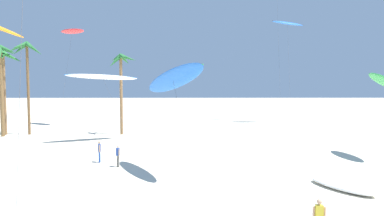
% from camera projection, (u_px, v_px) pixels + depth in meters
% --- Properties ---
extents(palm_tree_0, '(3.98, 3.84, 10.57)m').
position_uv_depth(palm_tree_0, '(1.00, 65.00, 41.87)').
color(palm_tree_0, brown).
rests_on(palm_tree_0, ground).
extents(palm_tree_1, '(4.32, 4.11, 10.00)m').
position_uv_depth(palm_tree_1, '(4.00, 65.00, 43.13)').
color(palm_tree_1, olive).
rests_on(palm_tree_1, ground).
extents(palm_tree_2, '(4.05, 4.40, 11.14)m').
position_uv_depth(palm_tree_2, '(26.00, 55.00, 43.29)').
color(palm_tree_2, brown).
rests_on(palm_tree_2, ground).
extents(palm_tree_3, '(3.52, 3.66, 9.71)m').
position_uv_depth(palm_tree_3, '(121.00, 69.00, 43.60)').
color(palm_tree_3, olive).
rests_on(palm_tree_3, ground).
extents(flying_kite_1, '(1.33, 12.18, 7.45)m').
position_uv_depth(flying_kite_1, '(384.00, 81.00, 29.85)').
color(flying_kite_1, green).
rests_on(flying_kite_1, ground).
extents(flying_kite_2, '(7.44, 4.67, 7.37)m').
position_uv_depth(flying_kite_2, '(103.00, 77.00, 38.39)').
color(flying_kite_2, white).
rests_on(flying_kite_2, ground).
extents(flying_kite_5, '(5.05, 4.67, 14.11)m').
position_uv_depth(flying_kite_5, '(72.00, 31.00, 52.81)').
color(flying_kite_5, red).
rests_on(flying_kite_5, ground).
extents(flying_kite_7, '(4.89, 13.37, 7.88)m').
position_uv_depth(flying_kite_7, '(173.00, 79.00, 24.69)').
color(flying_kite_7, blue).
rests_on(flying_kite_7, ground).
extents(flying_kite_8, '(4.85, 9.88, 15.95)m').
position_uv_depth(flying_kite_8, '(287.00, 23.00, 55.47)').
color(flying_kite_8, blue).
rests_on(flying_kite_8, ground).
extents(grounded_kite_0, '(3.46, 4.52, 0.43)m').
position_uv_depth(grounded_kite_0, '(342.00, 185.00, 21.35)').
color(grounded_kite_0, white).
rests_on(grounded_kite_0, ground).
extents(person_foreground_walker, '(0.34, 0.43, 1.65)m').
position_uv_depth(person_foreground_walker, '(118.00, 155.00, 26.90)').
color(person_foreground_walker, slate).
rests_on(person_foreground_walker, ground).
extents(person_near_right, '(0.29, 0.49, 1.70)m').
position_uv_depth(person_near_right, '(99.00, 151.00, 28.49)').
color(person_near_right, '#284CA3').
rests_on(person_near_right, ground).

